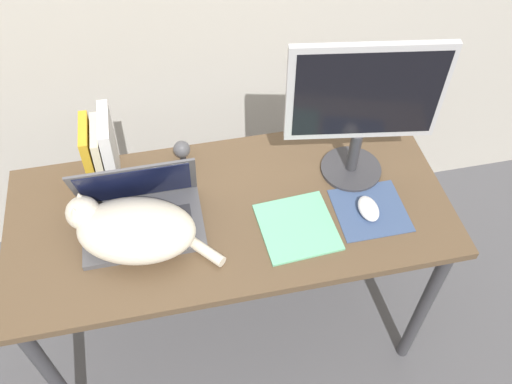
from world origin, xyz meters
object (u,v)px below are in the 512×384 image
cat (132,229)px  notepad (297,227)px  computer_mouse (368,209)px  external_monitor (363,106)px  webcam (182,150)px  book_row (102,154)px  laptop (141,213)px

cat → notepad: size_ratio=1.78×
computer_mouse → notepad: bearing=-176.9°
external_monitor → webcam: (-0.52, 0.15, -0.22)m
external_monitor → book_row: size_ratio=1.86×
computer_mouse → notepad: (-0.22, -0.01, -0.02)m
cat → external_monitor: size_ratio=0.88×
cat → laptop: bearing=70.6°
notepad → external_monitor: bearing=39.6°
cat → book_row: bearing=104.6°
cat → external_monitor: 0.74m
laptop → book_row: 0.22m
laptop → cat: size_ratio=0.83×
cat → computer_mouse: size_ratio=4.36×
laptop → external_monitor: size_ratio=0.73×
notepad → book_row: bearing=150.6°
computer_mouse → book_row: 0.82m
webcam → laptop: bearing=-122.7°
external_monitor → cat: bearing=-168.1°
laptop → webcam: 0.27m
notepad → webcam: size_ratio=2.95×
laptop → book_row: book_row is taller
cat → computer_mouse: (0.69, -0.03, -0.05)m
laptop → cat: 0.08m
book_row → webcam: bearing=9.1°
webcam → external_monitor: bearing=-16.3°
external_monitor → notepad: 0.40m
external_monitor → notepad: external_monitor is taller
cat → computer_mouse: cat is taller
computer_mouse → book_row: bearing=159.1°
laptop → book_row: size_ratio=1.36×
cat → book_row: 0.28m
external_monitor → webcam: size_ratio=5.98×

